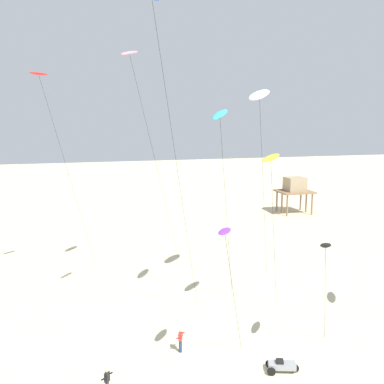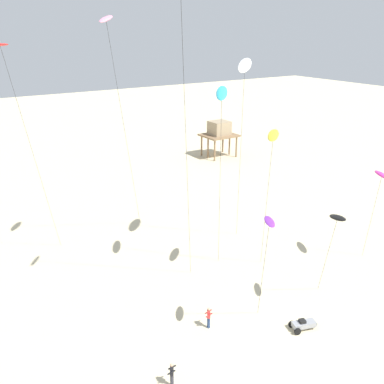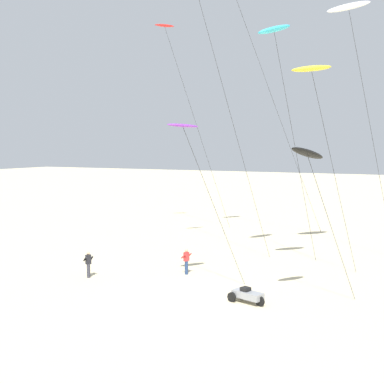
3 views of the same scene
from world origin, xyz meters
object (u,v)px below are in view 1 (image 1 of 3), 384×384
at_px(kite_purple, 225,233).
at_px(kite_red, 41,82).
at_px(stilt_house, 295,187).
at_px(kite_flyer_nearest, 107,381).
at_px(beach_buggy, 281,366).
at_px(kite_pink, 130,57).
at_px(kite_blue, 155,18).
at_px(kite_white, 260,96).
at_px(kite_yellow, 271,159).
at_px(kite_flyer_middle, 180,340).
at_px(kite_black, 326,246).
at_px(kite_cyan, 220,116).

relative_size(kite_purple, kite_red, 0.49).
bearing_deg(kite_purple, stilt_house, 57.53).
xyz_separation_m(kite_flyer_nearest, beach_buggy, (10.79, -0.35, -0.46)).
relative_size(kite_red, stilt_house, 3.30).
xyz_separation_m(kite_pink, kite_blue, (0.35, -10.25, 1.15)).
bearing_deg(kite_white, kite_blue, -148.85).
xyz_separation_m(kite_red, kite_flyer_nearest, (3.84, -16.99, -17.84)).
height_order(kite_blue, kite_yellow, kite_blue).
relative_size(kite_flyer_nearest, kite_flyer_middle, 1.00).
xyz_separation_m(kite_pink, kite_yellow, (8.86, -9.53, -7.97)).
bearing_deg(kite_yellow, kite_black, -77.38).
relative_size(kite_white, kite_blue, 0.79).
distance_m(kite_red, kite_flyer_nearest, 24.93).
bearing_deg(kite_black, kite_cyan, 118.61).
distance_m(kite_yellow, stilt_house, 41.35).
bearing_deg(kite_flyer_nearest, kite_flyer_middle, 34.34).
xyz_separation_m(kite_red, beach_buggy, (14.62, -17.34, -18.30)).
bearing_deg(kite_purple, kite_blue, 119.13).
relative_size(kite_red, beach_buggy, 9.20).
bearing_deg(stilt_house, kite_flyer_middle, -126.85).
height_order(kite_purple, beach_buggy, kite_purple).
relative_size(kite_white, kite_yellow, 1.39).
bearing_deg(kite_red, stilt_house, 32.75).
relative_size(kite_cyan, kite_flyer_middle, 9.94).
xyz_separation_m(kite_flyer_nearest, stilt_house, (33.00, 40.68, 3.47)).
relative_size(kite_white, kite_red, 0.94).
height_order(kite_blue, kite_flyer_middle, kite_blue).
xyz_separation_m(kite_white, beach_buggy, (-2.87, -11.29, -17.13)).
height_order(kite_white, kite_yellow, kite_white).
height_order(kite_pink, kite_blue, kite_blue).
bearing_deg(beach_buggy, kite_purple, 178.41).
bearing_deg(kite_cyan, kite_purple, -105.84).
bearing_deg(kite_white, kite_purple, -120.93).
relative_size(kite_purple, kite_flyer_middle, 5.74).
relative_size(kite_pink, kite_black, 2.56).
bearing_deg(kite_black, kite_red, 136.20).
bearing_deg(kite_cyan, kite_yellow, -37.33).
bearing_deg(kite_red, kite_black, -43.80).
height_order(kite_pink, kite_red, kite_pink).
height_order(kite_cyan, stilt_house, kite_cyan).
xyz_separation_m(kite_cyan, kite_red, (-13.18, 8.78, 2.79)).
xyz_separation_m(kite_red, stilt_house, (36.83, 23.69, -14.37)).
bearing_deg(kite_red, kite_purple, -57.96).
distance_m(kite_pink, kite_blue, 10.32).
xyz_separation_m(kite_flyer_middle, beach_buggy, (5.63, -3.87, -0.46)).
height_order(kite_purple, kite_flyer_middle, kite_purple).
bearing_deg(kite_yellow, kite_flyer_middle, -162.66).
distance_m(kite_yellow, kite_flyer_nearest, 18.25).
relative_size(kite_yellow, stilt_house, 2.23).
bearing_deg(kite_blue, kite_red, 123.29).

